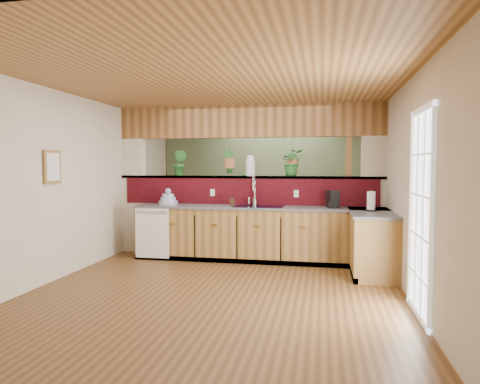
% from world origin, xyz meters
% --- Properties ---
extents(ground, '(4.60, 7.00, 0.01)m').
position_xyz_m(ground, '(0.00, 0.00, 0.00)').
color(ground, brown).
rests_on(ground, ground).
extents(ceiling, '(4.60, 7.00, 0.01)m').
position_xyz_m(ceiling, '(0.00, 0.00, 2.60)').
color(ceiling, brown).
rests_on(ceiling, ground).
extents(wall_back, '(4.60, 0.02, 2.60)m').
position_xyz_m(wall_back, '(0.00, 3.50, 1.30)').
color(wall_back, beige).
rests_on(wall_back, ground).
extents(wall_front, '(4.60, 0.02, 2.60)m').
position_xyz_m(wall_front, '(0.00, -3.50, 1.30)').
color(wall_front, beige).
rests_on(wall_front, ground).
extents(wall_left, '(0.02, 7.00, 2.60)m').
position_xyz_m(wall_left, '(-2.30, 0.00, 1.30)').
color(wall_left, beige).
rests_on(wall_left, ground).
extents(wall_right, '(0.02, 7.00, 2.60)m').
position_xyz_m(wall_right, '(2.30, 0.00, 1.30)').
color(wall_right, beige).
rests_on(wall_right, ground).
extents(pass_through_partition, '(4.60, 0.21, 2.60)m').
position_xyz_m(pass_through_partition, '(0.03, 1.35, 1.19)').
color(pass_through_partition, beige).
rests_on(pass_through_partition, ground).
extents(pass_through_ledge, '(4.60, 0.21, 0.04)m').
position_xyz_m(pass_through_ledge, '(0.00, 1.35, 1.37)').
color(pass_through_ledge, brown).
rests_on(pass_through_ledge, ground).
extents(header_beam, '(4.60, 0.15, 0.55)m').
position_xyz_m(header_beam, '(0.00, 1.35, 2.33)').
color(header_beam, brown).
rests_on(header_beam, ground).
extents(sage_backwall, '(4.55, 0.02, 2.55)m').
position_xyz_m(sage_backwall, '(0.00, 3.48, 1.30)').
color(sage_backwall, '#5E714D').
rests_on(sage_backwall, ground).
extents(countertop, '(4.14, 1.52, 0.90)m').
position_xyz_m(countertop, '(0.84, 0.87, 0.45)').
color(countertop, brown).
rests_on(countertop, ground).
extents(dishwasher, '(0.58, 0.03, 0.82)m').
position_xyz_m(dishwasher, '(-1.48, 0.66, 0.46)').
color(dishwasher, white).
rests_on(dishwasher, ground).
extents(navy_sink, '(0.82, 0.50, 0.18)m').
position_xyz_m(navy_sink, '(0.25, 0.98, 0.82)').
color(navy_sink, black).
rests_on(navy_sink, countertop).
extents(french_door, '(0.06, 1.02, 2.16)m').
position_xyz_m(french_door, '(2.27, -1.30, 1.05)').
color(french_door, white).
rests_on(french_door, ground).
extents(framed_print, '(0.04, 0.35, 0.45)m').
position_xyz_m(framed_print, '(-2.27, -0.80, 1.55)').
color(framed_print, brown).
rests_on(framed_print, wall_left).
extents(faucet, '(0.23, 0.23, 0.52)m').
position_xyz_m(faucet, '(0.15, 1.13, 1.18)').
color(faucet, '#B7B7B2').
rests_on(faucet, countertop).
extents(dish_stack, '(0.32, 0.32, 0.28)m').
position_xyz_m(dish_stack, '(-1.31, 0.98, 0.99)').
color(dish_stack, '#929BBC').
rests_on(dish_stack, countertop).
extents(soap_dispenser, '(0.09, 0.09, 0.17)m').
position_xyz_m(soap_dispenser, '(-0.20, 1.02, 0.98)').
color(soap_dispenser, '#3C2516').
rests_on(soap_dispenser, countertop).
extents(coffee_maker, '(0.15, 0.25, 0.28)m').
position_xyz_m(coffee_maker, '(1.44, 0.95, 1.03)').
color(coffee_maker, black).
rests_on(coffee_maker, countertop).
extents(paper_towel, '(0.14, 0.14, 0.31)m').
position_xyz_m(paper_towel, '(1.99, 0.58, 1.04)').
color(paper_towel, black).
rests_on(paper_towel, countertop).
extents(glass_jar, '(0.16, 0.16, 0.36)m').
position_xyz_m(glass_jar, '(0.05, 1.35, 1.57)').
color(glass_jar, silver).
rests_on(glass_jar, pass_through_ledge).
extents(ledge_plant_left, '(0.29, 0.25, 0.45)m').
position_xyz_m(ledge_plant_left, '(-1.22, 1.35, 1.62)').
color(ledge_plant_left, '#225F22').
rests_on(ledge_plant_left, pass_through_ledge).
extents(ledge_plant_right, '(0.24, 0.24, 0.41)m').
position_xyz_m(ledge_plant_right, '(0.75, 1.35, 1.60)').
color(ledge_plant_right, '#225F22').
rests_on(ledge_plant_right, pass_through_ledge).
extents(hanging_plant_a, '(0.26, 0.21, 0.54)m').
position_xyz_m(hanging_plant_a, '(-0.32, 1.35, 1.78)').
color(hanging_plant_a, brown).
rests_on(hanging_plant_a, header_beam).
extents(hanging_plant_b, '(0.42, 0.37, 0.55)m').
position_xyz_m(hanging_plant_b, '(0.77, 1.35, 1.81)').
color(hanging_plant_b, brown).
rests_on(hanging_plant_b, header_beam).
extents(shelving_console, '(1.43, 0.50, 0.94)m').
position_xyz_m(shelving_console, '(-0.63, 3.25, 0.50)').
color(shelving_console, black).
rests_on(shelving_console, ground).
extents(shelf_plant_a, '(0.22, 0.16, 0.39)m').
position_xyz_m(shelf_plant_a, '(-1.11, 3.25, 1.17)').
color(shelf_plant_a, '#225F22').
rests_on(shelf_plant_a, shelving_console).
extents(shelf_plant_b, '(0.33, 0.33, 0.45)m').
position_xyz_m(shelf_plant_b, '(-0.37, 3.25, 1.19)').
color(shelf_plant_b, '#225F22').
rests_on(shelf_plant_b, shelving_console).
extents(floor_plant, '(0.71, 0.64, 0.69)m').
position_xyz_m(floor_plant, '(1.37, 2.59, 0.35)').
color(floor_plant, '#225F22').
rests_on(floor_plant, ground).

